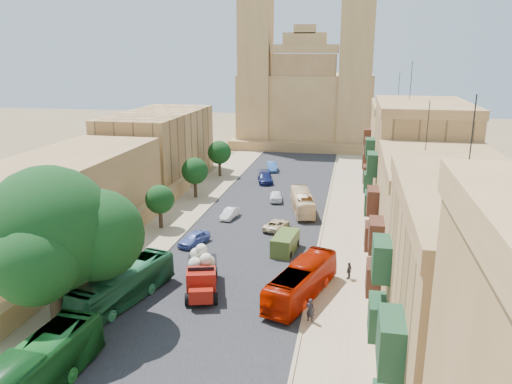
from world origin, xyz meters
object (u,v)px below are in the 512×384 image
at_px(bus_red_east, 302,281).
at_px(street_tree_c, 195,171).
at_px(ficus_tree, 51,234).
at_px(bus_cream_east, 302,202).
at_px(car_blue_a, 194,238).
at_px(church, 307,97).
at_px(pedestrian_c, 349,271).
at_px(street_tree_a, 106,242).
at_px(bus_green_north, 123,285).
at_px(car_cream, 277,225).
at_px(red_truck, 202,272).
at_px(car_white_a, 230,214).
at_px(pedestrian_a, 310,310).
at_px(olive_pickup, 285,243).
at_px(car_dkblue, 265,178).
at_px(car_blue_b, 272,166).
at_px(car_white_b, 276,196).
at_px(street_tree_b, 160,200).
at_px(street_tree_d, 219,152).

bearing_deg(bus_red_east, street_tree_c, -39.03).
xyz_separation_m(ficus_tree, bus_cream_east, (13.68, 28.58, -5.40)).
distance_m(street_tree_c, car_blue_a, 17.00).
bearing_deg(church, ficus_tree, -97.18).
height_order(street_tree_c, car_blue_a, street_tree_c).
relative_size(bus_cream_east, pedestrian_c, 5.85).
distance_m(street_tree_a, car_blue_a, 9.71).
bearing_deg(ficus_tree, street_tree_a, 94.29).
xyz_separation_m(street_tree_a, street_tree_c, (-0.00, 24.00, 0.60)).
xyz_separation_m(street_tree_a, bus_green_north, (3.50, -4.22, -1.54)).
bearing_deg(street_tree_a, car_cream, 48.53).
bearing_deg(bus_green_north, church, 98.91).
bearing_deg(pedestrian_c, bus_green_north, -42.15).
bearing_deg(red_truck, street_tree_c, 108.97).
relative_size(car_white_a, pedestrian_a, 1.93).
relative_size(olive_pickup, bus_green_north, 0.44).
distance_m(car_dkblue, pedestrian_a, 39.07).
bearing_deg(pedestrian_a, church, -60.66).
distance_m(olive_pickup, car_blue_b, 33.73).
bearing_deg(olive_pickup, car_white_b, 101.95).
distance_m(church, street_tree_b, 55.88).
height_order(car_dkblue, car_white_b, car_dkblue).
bearing_deg(car_blue_b, car_cream, -92.22).
xyz_separation_m(church, car_dkblue, (-2.49, -33.19, -8.80)).
xyz_separation_m(street_tree_c, bus_green_north, (3.50, -28.22, -2.15)).
relative_size(street_tree_c, car_dkblue, 1.07).
distance_m(bus_cream_east, pedestrian_a, 25.14).
relative_size(car_blue_a, car_blue_b, 0.90).
bearing_deg(pedestrian_c, bus_red_east, -17.82).
distance_m(street_tree_b, olive_pickup, 14.74).
bearing_deg(bus_green_north, car_blue_a, 97.14).
relative_size(bus_cream_east, car_dkblue, 1.78).
height_order(church, bus_green_north, church).
bearing_deg(pedestrian_c, car_white_a, -110.81).
bearing_deg(car_cream, bus_cream_east, -91.25).
bearing_deg(car_white_a, bus_red_east, -51.54).
bearing_deg(bus_green_north, car_blue_b, 99.44).
bearing_deg(street_tree_a, red_truck, -8.39).
distance_m(car_blue_b, pedestrian_a, 46.53).
height_order(car_white_a, car_cream, car_white_a).
distance_m(red_truck, pedestrian_c, 12.19).
relative_size(pedestrian_a, pedestrian_c, 1.18).
height_order(street_tree_b, olive_pickup, street_tree_b).
bearing_deg(car_cream, olive_pickup, 122.01).
height_order(church, street_tree_c, church).
bearing_deg(car_dkblue, ficus_tree, -113.90).
height_order(ficus_tree, car_white_b, ficus_tree).
relative_size(street_tree_d, car_dkblue, 1.11).
bearing_deg(bus_cream_east, street_tree_a, 43.07).
height_order(street_tree_a, bus_red_east, street_tree_a).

